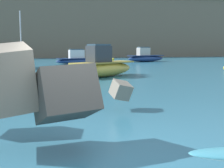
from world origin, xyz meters
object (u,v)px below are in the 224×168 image
at_px(mooring_buoy_inner, 113,59).
at_px(boat_near_centre, 79,59).
at_px(boat_near_left, 22,64).
at_px(boat_mid_right, 103,66).
at_px(boat_mid_left, 145,57).

bearing_deg(mooring_buoy_inner, boat_near_centre, -131.42).
distance_m(boat_near_left, boat_mid_right, 11.62).
bearing_deg(boat_mid_left, boat_near_left, -150.49).
distance_m(boat_mid_left, boat_mid_right, 22.05).
bearing_deg(boat_near_left, boat_near_centre, 44.02).
relative_size(boat_mid_left, mooring_buoy_inner, 14.11).
xyz_separation_m(boat_near_centre, boat_mid_right, (-0.56, -16.34, 0.18)).
bearing_deg(boat_near_centre, boat_mid_left, 16.63).
height_order(boat_near_left, mooring_buoy_inner, boat_near_left).
height_order(boat_mid_left, mooring_buoy_inner, boat_mid_left).
height_order(boat_near_left, boat_near_centre, boat_near_left).
distance_m(boat_near_centre, mooring_buoy_inner, 9.34).
xyz_separation_m(boat_mid_left, mooring_buoy_inner, (-3.85, 4.01, -0.46)).
height_order(boat_near_centre, boat_mid_right, boat_mid_right).
bearing_deg(boat_near_left, boat_mid_left, 29.51).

